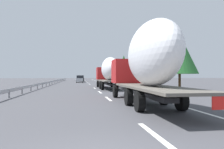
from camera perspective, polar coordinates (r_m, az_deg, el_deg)
The scene contains 23 objects.
ground_plane at distance 44.40m, azimuth -7.98°, elevation -2.64°, with size 260.00×260.00×0.00m, color #424247.
lane_stripe_0 at distance 6.99m, azimuth 11.04°, elevation -15.05°, with size 3.20×0.20×0.01m, color white.
lane_stripe_1 at distance 17.21m, azimuth -0.97°, elevation -6.26°, with size 3.20×0.20×0.01m, color white.
lane_stripe_2 at distance 24.01m, azimuth -3.15°, elevation -4.59°, with size 3.20×0.20×0.01m, color white.
lane_stripe_3 at distance 32.02m, azimuth -4.52°, elevation -3.52°, with size 3.20×0.20×0.01m, color white.
lane_stripe_4 at distance 46.82m, azimuth -5.80°, elevation -2.52°, with size 3.20×0.20×0.01m, color white.
lane_stripe_5 at distance 55.24m, azimuth -6.23°, elevation -2.19°, with size 3.20×0.20×0.01m, color white.
lane_stripe_6 at distance 64.72m, azimuth -6.57°, elevation -1.92°, with size 3.20×0.20×0.01m, color white.
lane_stripe_7 at distance 67.99m, azimuth -6.67°, elevation -1.84°, with size 3.20×0.20×0.01m, color white.
lane_stripe_8 at distance 70.87m, azimuth -6.75°, elevation -1.78°, with size 3.20×0.20×0.01m, color white.
lane_stripe_9 at distance 79.17m, azimuth -6.94°, elevation -1.63°, with size 3.20×0.20×0.01m, color white.
edge_line_right at distance 49.76m, azimuth -1.69°, elevation -2.39°, with size 110.00×0.20×0.01m, color white.
truck_lead at distance 30.25m, azimuth -0.85°, elevation 0.81°, with size 12.87×2.55×4.20m.
truck_trailing at distance 13.67m, azimuth 8.76°, elevation 3.46°, with size 13.57×2.55×4.86m.
car_blue_sedan at distance 79.19m, azimuth -8.28°, elevation -0.96°, with size 4.09×1.74×1.83m.
car_black_suv at distance 69.45m, azimuth -7.98°, elevation -1.02°, with size 4.54×1.75×1.91m.
car_white_van at distance 98.55m, azimuth -8.46°, elevation -0.81°, with size 4.11×1.76×1.99m.
car_silver_hatch at distance 59.43m, azimuth -8.37°, elevation -1.14°, with size 4.58×1.81×1.90m.
road_sign at distance 45.14m, azimuth 0.56°, elevation 0.27°, with size 0.10×0.90×3.28m.
tree_0 at distance 58.29m, azimuth 3.05°, elevation 2.19°, with size 3.98×3.98×7.21m.
tree_1 at distance 77.48m, azimuth 1.12°, elevation 1.19°, with size 3.21×3.21×6.00m.
tree_2 at distance 23.78m, azimuth 17.05°, elevation 5.12°, with size 3.76×3.76×6.10m.
guardrail_median at distance 47.70m, azimuth -15.25°, elevation -1.78°, with size 94.00×0.10×0.76m.
Camera 1 is at (-4.37, 0.47, 1.78)m, focal length 35.41 mm.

